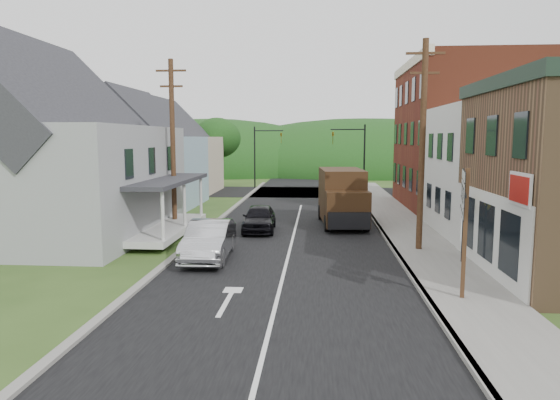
% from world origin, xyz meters
% --- Properties ---
extents(ground, '(120.00, 120.00, 0.00)m').
position_xyz_m(ground, '(0.00, 0.00, 0.00)').
color(ground, '#2D4719').
rests_on(ground, ground).
extents(road, '(9.00, 90.00, 0.02)m').
position_xyz_m(road, '(0.00, 10.00, 0.00)').
color(road, black).
rests_on(road, ground).
extents(cross_road, '(60.00, 9.00, 0.02)m').
position_xyz_m(cross_road, '(0.00, 27.00, 0.00)').
color(cross_road, black).
rests_on(cross_road, ground).
extents(sidewalk_right, '(2.80, 55.00, 0.15)m').
position_xyz_m(sidewalk_right, '(5.90, 8.00, 0.07)').
color(sidewalk_right, slate).
rests_on(sidewalk_right, ground).
extents(curb_right, '(0.20, 55.00, 0.15)m').
position_xyz_m(curb_right, '(4.55, 8.00, 0.07)').
color(curb_right, slate).
rests_on(curb_right, ground).
extents(curb_left, '(0.30, 55.00, 0.12)m').
position_xyz_m(curb_left, '(-4.65, 8.00, 0.06)').
color(curb_left, slate).
rests_on(curb_left, ground).
extents(storefront_white, '(8.00, 7.00, 6.50)m').
position_xyz_m(storefront_white, '(11.30, 7.50, 3.25)').
color(storefront_white, silver).
rests_on(storefront_white, ground).
extents(storefront_red, '(8.00, 12.00, 10.00)m').
position_xyz_m(storefront_red, '(11.30, 17.00, 5.00)').
color(storefront_red, maroon).
rests_on(storefront_red, ground).
extents(house_gray, '(10.20, 12.24, 8.35)m').
position_xyz_m(house_gray, '(-12.00, 6.00, 4.23)').
color(house_gray, '#929497').
rests_on(house_gray, ground).
extents(house_blue, '(7.14, 8.16, 7.28)m').
position_xyz_m(house_blue, '(-11.00, 17.00, 3.69)').
color(house_blue, '#8BADBD').
rests_on(house_blue, ground).
extents(house_cream, '(7.14, 8.16, 7.28)m').
position_xyz_m(house_cream, '(-11.50, 26.00, 3.69)').
color(house_cream, '#C4B098').
rests_on(house_cream, ground).
extents(utility_pole_right, '(1.60, 0.26, 9.00)m').
position_xyz_m(utility_pole_right, '(5.60, 3.50, 4.66)').
color(utility_pole_right, '#472D19').
rests_on(utility_pole_right, ground).
extents(utility_pole_left, '(1.60, 0.26, 9.00)m').
position_xyz_m(utility_pole_left, '(-6.50, 8.00, 4.66)').
color(utility_pole_left, '#472D19').
rests_on(utility_pole_left, ground).
extents(traffic_signal_right, '(2.87, 0.20, 6.00)m').
position_xyz_m(traffic_signal_right, '(4.30, 23.50, 3.76)').
color(traffic_signal_right, black).
rests_on(traffic_signal_right, ground).
extents(traffic_signal_left, '(2.87, 0.20, 6.00)m').
position_xyz_m(traffic_signal_left, '(-4.30, 30.50, 3.76)').
color(traffic_signal_left, black).
rests_on(traffic_signal_left, ground).
extents(tree_left_b, '(4.80, 4.80, 6.94)m').
position_xyz_m(tree_left_b, '(-17.00, 12.00, 4.88)').
color(tree_left_b, '#382616').
rests_on(tree_left_b, ground).
extents(tree_left_c, '(5.80, 5.80, 8.41)m').
position_xyz_m(tree_left_c, '(-19.00, 20.00, 5.94)').
color(tree_left_c, '#382616').
rests_on(tree_left_c, ground).
extents(tree_left_d, '(4.80, 4.80, 6.94)m').
position_xyz_m(tree_left_d, '(-9.00, 32.00, 4.88)').
color(tree_left_d, '#382616').
rests_on(tree_left_d, ground).
extents(forested_ridge, '(90.00, 30.00, 16.00)m').
position_xyz_m(forested_ridge, '(0.00, 55.00, 0.00)').
color(forested_ridge, '#163710').
rests_on(forested_ridge, ground).
extents(silver_sedan, '(1.83, 4.77, 1.55)m').
position_xyz_m(silver_sedan, '(-3.18, 1.51, 0.77)').
color(silver_sedan, silver).
rests_on(silver_sedan, ground).
extents(dark_sedan, '(1.82, 4.15, 1.39)m').
position_xyz_m(dark_sedan, '(-1.87, 7.75, 0.70)').
color(dark_sedan, black).
rests_on(dark_sedan, ground).
extents(delivery_van, '(2.71, 5.79, 3.15)m').
position_xyz_m(delivery_van, '(2.59, 9.89, 1.60)').
color(delivery_van, black).
rests_on(delivery_van, ground).
extents(route_sign_cluster, '(0.61, 2.18, 3.90)m').
position_xyz_m(route_sign_cluster, '(5.52, -3.17, 2.68)').
color(route_sign_cluster, '#472D19').
rests_on(route_sign_cluster, sidewalk_right).
extents(warning_sign, '(0.20, 0.74, 2.75)m').
position_xyz_m(warning_sign, '(6.77, 1.29, 1.90)').
color(warning_sign, black).
rests_on(warning_sign, sidewalk_right).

